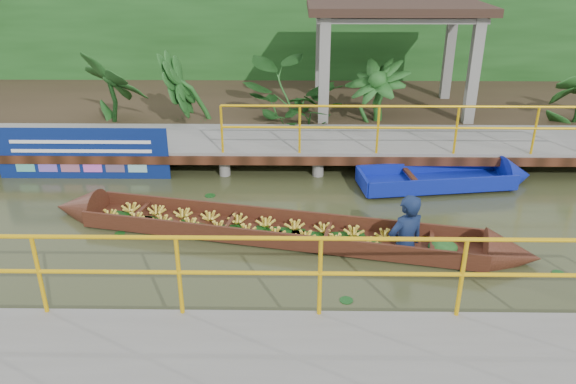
{
  "coord_description": "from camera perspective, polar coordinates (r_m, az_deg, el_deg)",
  "views": [
    {
      "loc": [
        0.51,
        -8.44,
        4.65
      ],
      "look_at": [
        0.39,
        0.5,
        0.6
      ],
      "focal_mm": 35.0,
      "sensor_mm": 36.0,
      "label": 1
    }
  ],
  "objects": [
    {
      "name": "far_dock",
      "position": [
        12.59,
        -1.5,
        5.0
      ],
      "size": [
        16.0,
        2.06,
        1.66
      ],
      "color": "slate",
      "rests_on": "ground"
    },
    {
      "name": "foliage_backdrop",
      "position": [
        18.64,
        -0.83,
        16.19
      ],
      "size": [
        30.0,
        0.8,
        4.0
      ],
      "primitive_type": "cube",
      "color": "#174114",
      "rests_on": "ground"
    },
    {
      "name": "ground",
      "position": [
        9.65,
        -2.36,
        -4.46
      ],
      "size": [
        80.0,
        80.0,
        0.0
      ],
      "primitive_type": "plane",
      "color": "#313319",
      "rests_on": "ground"
    },
    {
      "name": "moored_blue_boat",
      "position": [
        12.15,
        18.53,
        1.32
      ],
      "size": [
        3.7,
        1.43,
        0.86
      ],
      "rotation": [
        0.0,
        0.0,
        0.15
      ],
      "color": "#0D1C91",
      "rests_on": "ground"
    },
    {
      "name": "vendor_boat",
      "position": [
        9.38,
        1.75,
        -3.19
      ],
      "size": [
        8.41,
        2.55,
        2.2
      ],
      "rotation": [
        0.0,
        0.0,
        -0.21
      ],
      "color": "#351A0E",
      "rests_on": "ground"
    },
    {
      "name": "land_strip",
      "position": [
        16.55,
        -1.02,
        8.86
      ],
      "size": [
        30.0,
        8.0,
        0.45
      ],
      "primitive_type": "cube",
      "color": "#2F2317",
      "rests_on": "ground"
    },
    {
      "name": "blue_banner",
      "position": [
        12.48,
        -20.19,
        3.68
      ],
      "size": [
        3.62,
        0.04,
        1.13
      ],
      "color": "navy",
      "rests_on": "ground"
    },
    {
      "name": "tropical_plants",
      "position": [
        14.22,
        7.94,
        11.07
      ],
      "size": [
        14.58,
        1.58,
        1.97
      ],
      "color": "#174114",
      "rests_on": "ground"
    },
    {
      "name": "pavilion",
      "position": [
        15.06,
        10.77,
        16.98
      ],
      "size": [
        4.4,
        3.0,
        3.0
      ],
      "color": "slate",
      "rests_on": "ground"
    }
  ]
}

